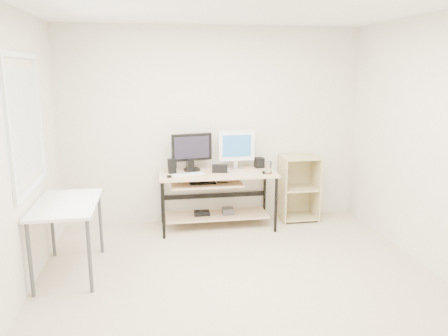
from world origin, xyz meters
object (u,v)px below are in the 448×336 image
side_table (67,210)px  shelf_unit (298,187)px  black_monitor (192,150)px  white_imac (237,147)px  audio_controller (190,166)px  desk (215,188)px

side_table → shelf_unit: (2.83, 1.22, -0.22)m
black_monitor → white_imac: (0.60, 0.01, 0.02)m
shelf_unit → black_monitor: bearing=-179.7°
side_table → black_monitor: black_monitor is taller
black_monitor → audio_controller: black_monitor is taller
desk → shelf_unit: shelf_unit is taller
side_table → black_monitor: (1.37, 1.21, 0.36)m
desk → audio_controller: size_ratio=8.39×
side_table → audio_controller: 1.73m
desk → black_monitor: (-0.29, 0.15, 0.49)m
black_monitor → audio_controller: size_ratio=2.97×
desk → shelf_unit: bearing=7.8°
desk → shelf_unit: 1.19m
desk → black_monitor: black_monitor is taller
side_table → desk: bearing=32.7°
shelf_unit → audio_controller: size_ratio=5.04×
side_table → black_monitor: bearing=41.6°
shelf_unit → audio_controller: 1.55m
side_table → shelf_unit: 3.09m
desk → side_table: (-1.65, -1.06, 0.13)m
black_monitor → white_imac: 0.60m
shelf_unit → side_table: bearing=-156.7°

